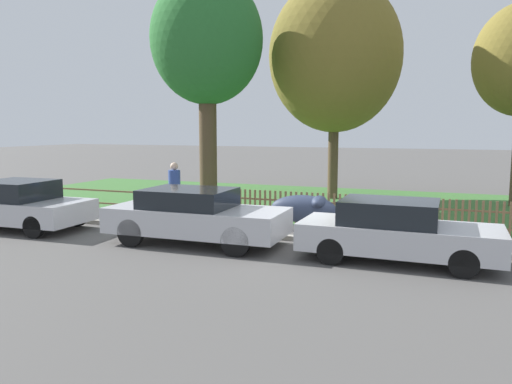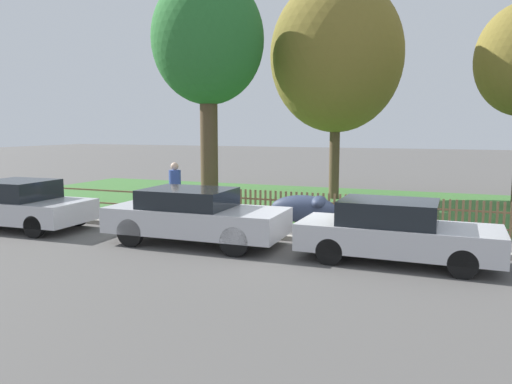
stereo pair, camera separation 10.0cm
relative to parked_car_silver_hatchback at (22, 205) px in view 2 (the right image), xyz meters
The scene contains 11 objects.
ground_plane 9.10m from the parked_car_silver_hatchback, ahead, with size 120.00×120.00×0.00m, color #565451.
kerb_stone 9.11m from the parked_car_silver_hatchback, ahead, with size 31.24×0.20×0.12m, color #9E998E.
grass_strip 12.04m from the parked_car_silver_hatchback, 41.62° to the left, with size 31.24×9.42×0.01m, color #3D7033.
park_fence 9.57m from the parked_car_silver_hatchback, 20.10° to the left, with size 31.24×0.05×0.98m.
parked_car_silver_hatchback is the anchor object (origin of this frame).
parked_car_black_saloon 5.37m from the parked_car_silver_hatchback, ahead, with size 4.37×1.85×1.35m.
parked_car_navy_estate 10.10m from the parked_car_silver_hatchback, ahead, with size 4.12×1.68×1.31m.
covered_motorcycle 7.89m from the parked_car_silver_hatchback, 18.81° to the left, with size 1.97×0.82×1.00m.
tree_nearest_kerb 8.36m from the parked_car_silver_hatchback, 64.26° to the left, with size 4.00×4.00×8.24m.
tree_behind_motorcycle 12.42m from the parked_car_silver_hatchback, 53.70° to the left, with size 5.14×5.14×8.55m.
pedestrian_near_fence 4.29m from the parked_car_silver_hatchback, 38.54° to the left, with size 0.50×0.50×1.78m.
Camera 2 is at (2.16, -11.66, 2.81)m, focal length 35.00 mm.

